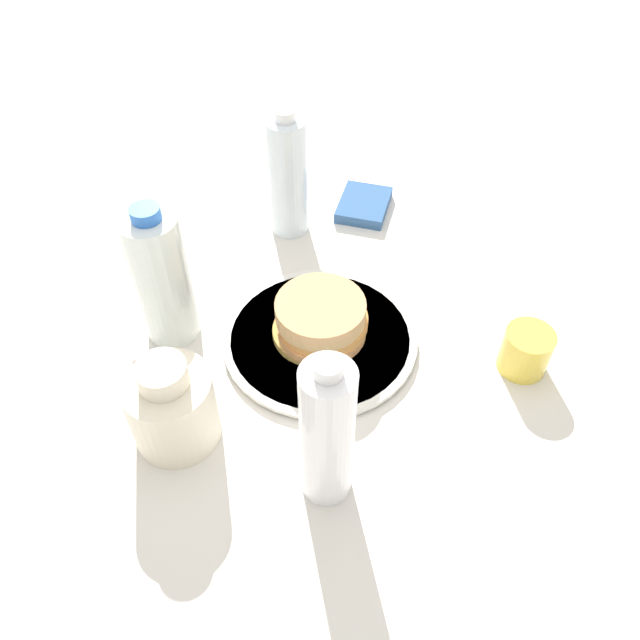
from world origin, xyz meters
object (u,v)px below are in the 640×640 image
(plate, at_px, (320,338))
(water_bottle_mid, at_px, (162,278))
(cream_jug, at_px, (172,406))
(juice_glass, at_px, (526,351))
(pancake_stack, at_px, (321,320))
(water_bottle_near, at_px, (288,177))
(water_bottle_far, at_px, (327,434))

(plate, bearing_deg, water_bottle_mid, -48.57)
(cream_jug, bearing_deg, juice_glass, 150.73)
(juice_glass, xyz_separation_m, water_bottle_mid, (0.33, -0.40, 0.07))
(pancake_stack, xyz_separation_m, water_bottle_near, (-0.14, -0.24, 0.06))
(cream_jug, distance_m, water_bottle_near, 0.45)
(water_bottle_near, bearing_deg, water_bottle_far, 54.39)
(pancake_stack, relative_size, water_bottle_far, 0.59)
(pancake_stack, xyz_separation_m, water_bottle_mid, (0.15, -0.17, 0.06))
(plate, xyz_separation_m, pancake_stack, (0.00, 0.00, 0.04))
(pancake_stack, bearing_deg, water_bottle_mid, -48.89)
(water_bottle_mid, bearing_deg, juice_glass, 129.55)
(pancake_stack, relative_size, juice_glass, 2.03)
(plate, distance_m, pancake_stack, 0.04)
(cream_jug, bearing_deg, plate, 178.09)
(water_bottle_far, bearing_deg, water_bottle_mid, -90.88)
(juice_glass, xyz_separation_m, cream_jug, (0.43, -0.24, 0.03))
(water_bottle_near, height_order, water_bottle_far, water_bottle_far)
(juice_glass, relative_size, cream_jug, 0.50)
(plate, distance_m, cream_jug, 0.25)
(plate, bearing_deg, water_bottle_far, 49.34)
(plate, xyz_separation_m, juice_glass, (-0.18, 0.23, 0.03))
(juice_glass, height_order, water_bottle_near, water_bottle_near)
(plate, distance_m, water_bottle_mid, 0.25)
(juice_glass, distance_m, cream_jug, 0.49)
(pancake_stack, height_order, water_bottle_near, water_bottle_near)
(water_bottle_near, distance_m, water_bottle_far, 0.51)
(plate, height_order, juice_glass, juice_glass)
(plate, relative_size, water_bottle_mid, 1.27)
(water_bottle_near, xyz_separation_m, water_bottle_far, (0.30, 0.42, 0.01))
(plate, height_order, cream_jug, cream_jug)
(cream_jug, bearing_deg, pancake_stack, 177.72)
(plate, relative_size, pancake_stack, 2.05)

